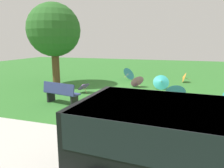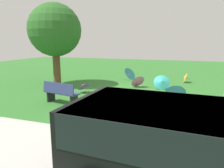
{
  "view_description": "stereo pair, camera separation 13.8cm",
  "coord_description": "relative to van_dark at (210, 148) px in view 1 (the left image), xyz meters",
  "views": [
    {
      "loc": [
        -2.2,
        9.81,
        2.53
      ],
      "look_at": [
        0.72,
        0.81,
        0.6
      ],
      "focal_mm": 33.56,
      "sensor_mm": 36.0,
      "label": 1
    },
    {
      "loc": [
        -2.33,
        9.77,
        2.53
      ],
      "look_at": [
        0.72,
        0.81,
        0.6
      ],
      "focal_mm": 33.56,
      "sensor_mm": 36.0,
      "label": 2
    }
  ],
  "objects": [
    {
      "name": "park_bench",
      "position": [
        5.09,
        -3.95,
        -0.45
      ],
      "size": [
        1.66,
        0.79,
        0.9
      ],
      "color": "navy",
      "rests_on": "ground"
    },
    {
      "name": "ground",
      "position": [
        2.73,
        -6.51,
        -0.91
      ],
      "size": [
        40.0,
        40.0,
        0.0
      ],
      "primitive_type": "plane",
      "color": "#2D6B28"
    },
    {
      "name": "parasol_teal_0",
      "position": [
        1.42,
        -8.0,
        -0.51
      ],
      "size": [
        0.94,
        0.87,
        0.81
      ],
      "color": "tan",
      "rests_on": "ground"
    },
    {
      "name": "parasol_orange_0",
      "position": [
        3.22,
        -4.28,
        -0.54
      ],
      "size": [
        0.78,
        0.73,
        0.74
      ],
      "color": "tan",
      "rests_on": "ground"
    },
    {
      "name": "van_dark",
      "position": [
        0.0,
        0.0,
        0.0
      ],
      "size": [
        4.69,
        2.32,
        1.53
      ],
      "color": "black",
      "rests_on": "ground"
    },
    {
      "name": "parasol_blue_1",
      "position": [
        3.69,
        -10.25,
        -0.47
      ],
      "size": [
        1.04,
        0.91,
        0.88
      ],
      "color": "tan",
      "rests_on": "ground"
    },
    {
      "name": "parasol_purple_0",
      "position": [
        5.05,
        -5.97,
        -0.55
      ],
      "size": [
        0.78,
        0.81,
        0.61
      ],
      "color": "tan",
      "rests_on": "ground"
    },
    {
      "name": "parasol_orange_3",
      "position": [
        0.25,
        -10.42,
        -0.6
      ],
      "size": [
        0.59,
        0.64,
        0.63
      ],
      "color": "tan",
      "rests_on": "ground"
    },
    {
      "name": "parasol_pink_0",
      "position": [
        2.79,
        -8.18,
        -0.55
      ],
      "size": [
        0.97,
        0.95,
        0.73
      ],
      "color": "tan",
      "rests_on": "ground"
    },
    {
      "name": "shade_tree",
      "position": [
        7.46,
        -7.33,
        2.23
      ],
      "size": [
        3.02,
        3.02,
        4.68
      ],
      "color": "brown",
      "rests_on": "ground"
    },
    {
      "name": "parasol_blue_0",
      "position": [
        0.64,
        -5.77,
        -0.5
      ],
      "size": [
        0.95,
        0.92,
        0.83
      ],
      "color": "tan",
      "rests_on": "ground"
    },
    {
      "name": "road_strip",
      "position": [
        2.73,
        -0.1,
        -0.91
      ],
      "size": [
        40.0,
        3.65,
        0.01
      ],
      "primitive_type": "cube",
      "color": "#B2AFA8",
      "rests_on": "ground"
    }
  ]
}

